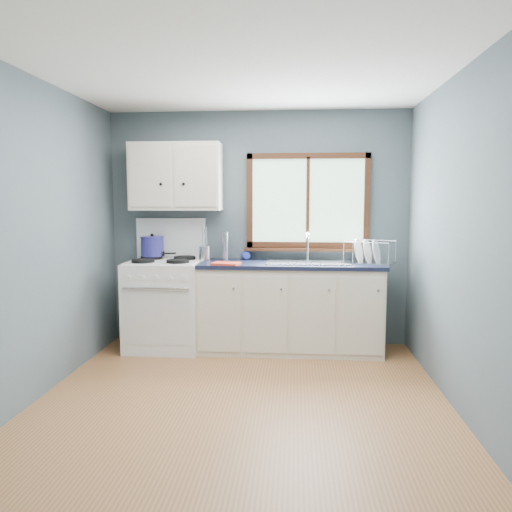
# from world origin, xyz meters

# --- Properties ---
(floor) EXTENTS (3.20, 3.60, 0.02)m
(floor) POSITION_xyz_m (0.00, 0.00, -0.01)
(floor) COLOR #A0683B
(floor) RESTS_ON ground
(ceiling) EXTENTS (3.20, 3.60, 0.02)m
(ceiling) POSITION_xyz_m (0.00, 0.00, 2.51)
(ceiling) COLOR white
(ceiling) RESTS_ON wall_back
(wall_back) EXTENTS (3.20, 0.02, 2.50)m
(wall_back) POSITION_xyz_m (0.00, 1.81, 1.25)
(wall_back) COLOR #525F65
(wall_back) RESTS_ON ground
(wall_front) EXTENTS (3.20, 0.02, 2.50)m
(wall_front) POSITION_xyz_m (0.00, -1.81, 1.25)
(wall_front) COLOR #525F65
(wall_front) RESTS_ON ground
(wall_left) EXTENTS (0.02, 3.60, 2.50)m
(wall_left) POSITION_xyz_m (-1.61, 0.00, 1.25)
(wall_left) COLOR #525F65
(wall_left) RESTS_ON ground
(wall_right) EXTENTS (0.02, 3.60, 2.50)m
(wall_right) POSITION_xyz_m (1.61, 0.00, 1.25)
(wall_right) COLOR #525F65
(wall_right) RESTS_ON ground
(gas_range) EXTENTS (0.76, 0.69, 1.36)m
(gas_range) POSITION_xyz_m (-0.95, 1.47, 0.49)
(gas_range) COLOR white
(gas_range) RESTS_ON floor
(base_cabinets) EXTENTS (1.85, 0.60, 0.88)m
(base_cabinets) POSITION_xyz_m (0.36, 1.49, 0.41)
(base_cabinets) COLOR beige
(base_cabinets) RESTS_ON floor
(countertop) EXTENTS (1.89, 0.64, 0.04)m
(countertop) POSITION_xyz_m (0.36, 1.49, 0.90)
(countertop) COLOR black
(countertop) RESTS_ON base_cabinets
(sink) EXTENTS (0.84, 0.46, 0.44)m
(sink) POSITION_xyz_m (0.54, 1.49, 0.86)
(sink) COLOR silver
(sink) RESTS_ON countertop
(window) EXTENTS (1.36, 0.10, 1.03)m
(window) POSITION_xyz_m (0.54, 1.77, 1.48)
(window) COLOR #9EC6A8
(window) RESTS_ON wall_back
(upper_cabinets) EXTENTS (0.95, 0.35, 0.70)m
(upper_cabinets) POSITION_xyz_m (-0.85, 1.63, 1.80)
(upper_cabinets) COLOR beige
(upper_cabinets) RESTS_ON wall_back
(skillet) EXTENTS (0.39, 0.30, 0.05)m
(skillet) POSITION_xyz_m (-1.11, 1.63, 0.98)
(skillet) COLOR black
(skillet) RESTS_ON gas_range
(stockpot) EXTENTS (0.29, 0.29, 0.24)m
(stockpot) POSITION_xyz_m (-1.12, 1.62, 1.07)
(stockpot) COLOR navy
(stockpot) RESTS_ON gas_range
(utensil_crock) EXTENTS (0.15, 0.15, 0.39)m
(utensil_crock) POSITION_xyz_m (-0.55, 1.58, 1.00)
(utensil_crock) COLOR silver
(utensil_crock) RESTS_ON countertop
(thermos) EXTENTS (0.07, 0.07, 0.30)m
(thermos) POSITION_xyz_m (-0.34, 1.66, 1.07)
(thermos) COLOR silver
(thermos) RESTS_ON countertop
(soap_bottle) EXTENTS (0.11, 0.11, 0.23)m
(soap_bottle) POSITION_xyz_m (-0.11, 1.69, 1.04)
(soap_bottle) COLOR #2A38AB
(soap_bottle) RESTS_ON countertop
(dish_towel) EXTENTS (0.30, 0.24, 0.02)m
(dish_towel) POSITION_xyz_m (-0.28, 1.28, 0.93)
(dish_towel) COLOR #EA3E24
(dish_towel) RESTS_ON countertop
(dish_rack) EXTENTS (0.57, 0.51, 0.24)m
(dish_rack) POSITION_xyz_m (1.15, 1.50, 0.98)
(dish_rack) COLOR silver
(dish_rack) RESTS_ON countertop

